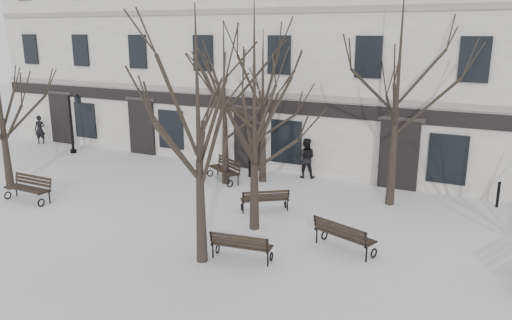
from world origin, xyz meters
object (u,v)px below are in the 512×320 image
Objects in this scene: tree_1 at (254,92)px; bench_4 at (265,199)px; tree_2 at (198,107)px; lamp_post at (73,119)px; bench_1 at (241,245)px; bench_2 at (343,235)px; bench_3 at (225,169)px; bench_0 at (29,187)px.

tree_1 reaches higher than bench_4.
tree_2 is 2.18× the size of lamp_post.
lamp_post is (-14.24, 7.36, 1.41)m from bench_1.
bench_3 is at bearing -15.14° from bench_2.
bench_1 is at bearing -71.58° from tree_1.
bench_3 is at bearing 47.14° from bench_0.
bench_0 reaches higher than bench_2.
lamp_post reaches higher than bench_4.
bench_3 is 1.16× the size of bench_4.
bench_0 is 0.61× the size of lamp_post.
bench_0 reaches higher than bench_3.
bench_3 is 0.62× the size of lamp_post.
lamp_post is at bearing -36.26° from bench_1.
bench_0 is 12.32m from bench_2.
tree_2 is 5.99m from bench_4.
bench_4 is at bearing -14.62° from lamp_post.
bench_3 is at bearing -4.24° from lamp_post.
tree_1 is at bearing -20.50° from lamp_post.
tree_1 is 3.62× the size of bench_2.
tree_1 is 1.03× the size of tree_2.
tree_2 reaches higher than bench_2.
bench_2 is (3.18, -0.35, -4.06)m from tree_1.
tree_1 reaches higher than tree_2.
bench_0 is (-9.08, -1.49, -4.05)m from tree_1.
bench_2 is (12.27, 1.14, -0.02)m from bench_0.
tree_1 is 4.78m from bench_1.
tree_2 is at bearing -33.15° from bench_3.
bench_3 reaches higher than bench_2.
tree_1 is at bearing 9.38° from bench_0.
lamp_post reaches higher than bench_2.
bench_1 is 0.91× the size of bench_3.
bench_3 reaches higher than bench_4.
bench_1 is at bearing -25.05° from bench_3.
bench_2 is at bearing -17.94° from lamp_post.
tree_2 is 9.78m from bench_0.
bench_0 reaches higher than bench_4.
lamp_post is (-4.39, 6.53, 1.34)m from bench_0.
bench_2 is 17.56m from lamp_post.
tree_1 is at bearing 12.67° from bench_2.
tree_1 reaches higher than bench_0.
bench_4 is at bearing 104.08° from tree_1.
tree_1 is at bearing 85.48° from tree_2.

